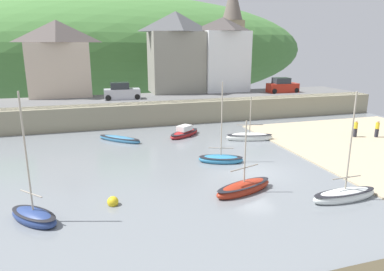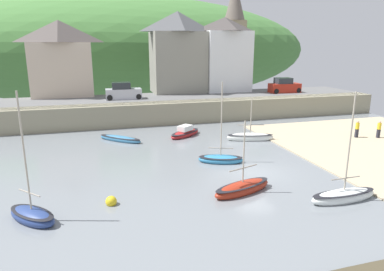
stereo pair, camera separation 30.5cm
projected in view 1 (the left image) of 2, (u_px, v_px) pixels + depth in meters
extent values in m
cube|color=slate|center=(255.00, 173.00, 24.13)|extent=(48.00, 40.00, 0.06)
cube|color=gray|center=(188.00, 112.00, 39.59)|extent=(48.00, 2.40, 2.40)
cube|color=#606060|center=(180.00, 97.00, 42.73)|extent=(48.00, 9.00, 0.10)
ellipsoid|color=#457939|center=(120.00, 50.00, 72.38)|extent=(80.00, 44.00, 21.41)
cube|color=beige|center=(60.00, 70.00, 42.24)|extent=(7.14, 4.21, 6.48)
pyramid|color=#544B48|center=(56.00, 31.00, 41.10)|extent=(7.44, 4.51, 2.57)
cube|color=gray|center=(176.00, 62.00, 46.10)|extent=(6.85, 5.16, 7.83)
pyramid|color=#4C4E50|center=(176.00, 21.00, 44.79)|extent=(7.15, 5.46, 2.54)
cube|color=white|center=(222.00, 61.00, 47.89)|extent=(6.07, 5.91, 7.96)
pyramid|color=#433E3C|center=(223.00, 24.00, 46.65)|extent=(6.37, 6.21, 1.82)
cube|color=tan|center=(231.00, 54.00, 52.22)|extent=(2.80, 2.80, 9.67)
cone|color=#665B51|center=(233.00, 0.00, 50.29)|extent=(3.00, 3.00, 5.57)
ellipsoid|color=white|center=(249.00, 137.00, 32.19)|extent=(4.45, 2.12, 0.95)
ellipsoid|color=black|center=(250.00, 135.00, 32.13)|extent=(4.36, 2.07, 0.12)
cylinder|color=#B2A893|center=(250.00, 115.00, 31.65)|extent=(0.09, 0.09, 3.31)
cylinder|color=gray|center=(250.00, 125.00, 31.89)|extent=(2.40, 0.69, 0.07)
ellipsoid|color=maroon|center=(184.00, 134.00, 33.70)|extent=(3.97, 3.51, 0.69)
ellipsoid|color=black|center=(184.00, 132.00, 33.65)|extent=(3.89, 3.44, 0.12)
cube|color=silver|center=(184.00, 128.00, 33.55)|extent=(1.68, 1.61, 0.49)
ellipsoid|color=navy|center=(34.00, 217.00, 17.33)|extent=(3.00, 3.12, 0.83)
ellipsoid|color=black|center=(33.00, 213.00, 17.27)|extent=(2.94, 3.06, 0.12)
cylinder|color=#B2A893|center=(26.00, 153.00, 16.48)|extent=(0.09, 0.09, 5.90)
cylinder|color=gray|center=(31.00, 194.00, 17.00)|extent=(1.17, 1.27, 0.07)
ellipsoid|color=teal|center=(221.00, 159.00, 26.19)|extent=(3.63, 2.49, 0.70)
ellipsoid|color=black|center=(221.00, 157.00, 26.14)|extent=(3.55, 2.44, 0.12)
cylinder|color=#B2A893|center=(222.00, 119.00, 25.41)|extent=(0.09, 0.09, 5.49)
cylinder|color=gray|center=(221.00, 148.00, 25.96)|extent=(1.78, 0.73, 0.07)
ellipsoid|color=teal|center=(120.00, 139.00, 31.88)|extent=(4.03, 3.85, 0.61)
ellipsoid|color=black|center=(119.00, 138.00, 31.84)|extent=(3.95, 3.78, 0.12)
ellipsoid|color=#9E2A17|center=(244.00, 188.00, 20.79)|extent=(4.29, 2.46, 0.88)
ellipsoid|color=black|center=(244.00, 185.00, 20.73)|extent=(4.20, 2.41, 0.12)
cylinder|color=#B2A893|center=(245.00, 152.00, 20.21)|extent=(0.09, 0.09, 3.72)
cylinder|color=gray|center=(245.00, 168.00, 20.46)|extent=(2.08, 0.76, 0.07)
ellipsoid|color=white|center=(344.00, 196.00, 19.76)|extent=(4.23, 1.25, 0.87)
ellipsoid|color=black|center=(345.00, 192.00, 19.70)|extent=(4.15, 1.22, 0.12)
cylinder|color=#B2A893|center=(351.00, 142.00, 18.95)|extent=(0.09, 0.09, 5.52)
cylinder|color=gray|center=(347.00, 177.00, 19.48)|extent=(1.92, 0.14, 0.07)
cube|color=#B3B5BF|center=(122.00, 94.00, 40.64)|extent=(4.14, 1.80, 1.20)
cube|color=#282D33|center=(120.00, 86.00, 40.33)|extent=(2.14, 1.55, 0.80)
cylinder|color=black|center=(135.00, 95.00, 41.91)|extent=(0.64, 0.22, 0.64)
cylinder|color=black|center=(137.00, 97.00, 40.42)|extent=(0.64, 0.22, 0.64)
cylinder|color=black|center=(107.00, 96.00, 41.00)|extent=(0.64, 0.22, 0.64)
cylinder|color=black|center=(108.00, 98.00, 39.51)|extent=(0.64, 0.22, 0.64)
cube|color=#AD2517|center=(283.00, 88.00, 46.50)|extent=(4.13, 1.77, 1.20)
cube|color=#282D33|center=(281.00, 81.00, 46.19)|extent=(2.13, 1.54, 0.80)
cylinder|color=black|center=(290.00, 89.00, 47.77)|extent=(0.64, 0.22, 0.64)
cylinder|color=black|center=(296.00, 90.00, 46.28)|extent=(0.64, 0.22, 0.64)
cylinder|color=black|center=(268.00, 90.00, 46.86)|extent=(0.64, 0.22, 0.64)
cylinder|color=black|center=(274.00, 91.00, 45.37)|extent=(0.64, 0.22, 0.64)
cube|color=#282833|center=(355.00, 133.00, 32.89)|extent=(0.28, 0.20, 0.82)
cylinder|color=gold|center=(356.00, 125.00, 32.72)|extent=(0.34, 0.34, 0.58)
sphere|color=#D1A889|center=(356.00, 121.00, 32.62)|extent=(0.22, 0.22, 0.22)
cube|color=#282833|center=(377.00, 133.00, 32.81)|extent=(0.28, 0.20, 0.82)
cylinder|color=gold|center=(378.00, 126.00, 32.63)|extent=(0.34, 0.34, 0.58)
sphere|color=#D1A889|center=(378.00, 122.00, 32.53)|extent=(0.22, 0.22, 0.22)
sphere|color=yellow|center=(113.00, 202.00, 19.14)|extent=(0.62, 0.62, 0.62)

